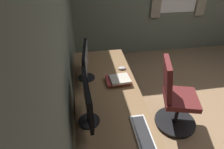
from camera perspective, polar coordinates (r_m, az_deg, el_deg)
The scene contains 9 objects.
wall_back at distance 1.80m, azimuth -14.96°, elevation 6.30°, with size 5.25×0.10×2.60m, color slate.
desk at distance 2.23m, azimuth -1.27°, elevation -6.22°, with size 2.01×0.73×0.73m.
drawer_pedestal at distance 2.36m, azimuth -1.37°, elevation -14.16°, with size 0.40×0.51×0.69m.
monitor_primary at distance 2.29m, azimuth -7.77°, elevation 3.89°, with size 0.55×0.20×0.41m.
monitor_secondary at distance 1.69m, azimuth -7.17°, elevation -7.59°, with size 0.51×0.20×0.45m.
keyboard_main at distance 1.77m, azimuth 9.01°, elevation -16.73°, with size 0.42×0.15×0.02m.
mouse_main at distance 2.56m, azimuth 2.99°, elevation 1.88°, with size 0.06×0.10×0.03m, color silver.
book_stack_near at distance 2.30m, azimuth 1.96°, elevation -1.64°, with size 0.24×0.29×0.07m.
office_chair at distance 2.64m, azimuth 17.99°, elevation -6.67°, with size 0.56×0.60×0.97m.
Camera 1 is at (-1.60, 1.93, 2.10)m, focal length 31.06 mm.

